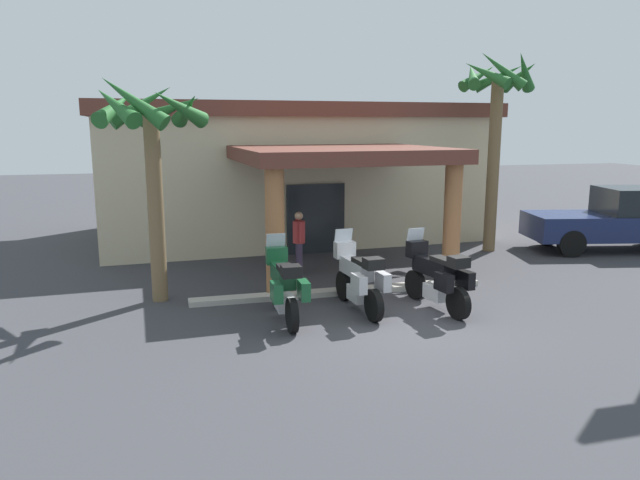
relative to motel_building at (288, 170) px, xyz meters
name	(u,v)px	position (x,y,z in m)	size (l,w,h in m)	color
ground_plane	(399,321)	(0.13, -9.90, -2.29)	(80.00, 80.00, 0.00)	#38383D
motel_building	(288,170)	(0.00, 0.00, 0.00)	(13.09, 12.02, 4.51)	beige
motorcycle_green	(284,286)	(-2.07, -9.26, -1.59)	(0.70, 2.21, 1.61)	black
motorcycle_silver	(359,278)	(-0.45, -9.08, -1.59)	(0.74, 2.21, 1.61)	black
motorcycle_black	(437,277)	(1.18, -9.39, -1.59)	(0.84, 2.20, 1.61)	black
pedestrian	(299,238)	(-0.92, -5.61, -1.35)	(0.32, 0.53, 1.63)	#3F334C
pickup_truck_navy	(618,220)	(9.22, -5.39, -1.35)	(5.48, 2.96, 1.95)	black
palm_tree_near_portico	(496,106)	(5.37, -4.40, 2.09)	(2.33, 2.34, 5.96)	brown
palm_tree_roadside	(151,133)	(-4.48, -7.20, 1.38)	(2.45, 2.44, 4.89)	brown
curb_strip	(341,291)	(-0.45, -7.80, -2.23)	(6.87, 0.36, 0.12)	#ADA89E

